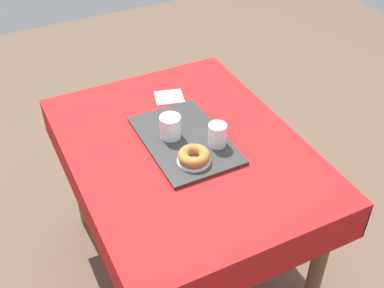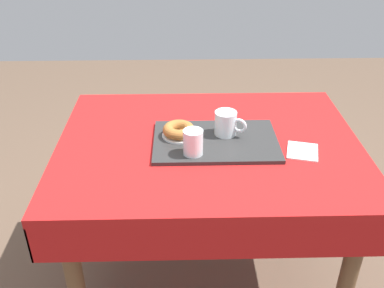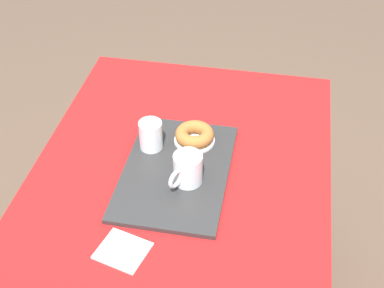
{
  "view_description": "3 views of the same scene",
  "coord_description": "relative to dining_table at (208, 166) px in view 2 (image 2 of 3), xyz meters",
  "views": [
    {
      "loc": [
        1.36,
        -0.65,
        1.98
      ],
      "look_at": [
        0.07,
        -0.01,
        0.82
      ],
      "focal_mm": 45.47,
      "sensor_mm": 36.0,
      "label": 1
    },
    {
      "loc": [
        0.1,
        1.46,
        1.62
      ],
      "look_at": [
        0.07,
        0.06,
        0.78
      ],
      "focal_mm": 40.95,
      "sensor_mm": 36.0,
      "label": 2
    },
    {
      "loc": [
        -1.21,
        -0.26,
        1.89
      ],
      "look_at": [
        0.08,
        -0.02,
        0.79
      ],
      "focal_mm": 51.47,
      "sensor_mm": 36.0,
      "label": 3
    }
  ],
  "objects": [
    {
      "name": "ground_plane",
      "position": [
        0.0,
        0.0,
        -0.64
      ],
      "size": [
        6.0,
        6.0,
        0.0
      ],
      "primitive_type": "plane",
      "color": "brown"
    },
    {
      "name": "tea_mug_left",
      "position": [
        -0.07,
        -0.03,
        0.17
      ],
      "size": [
        0.12,
        0.09,
        0.09
      ],
      "color": "white",
      "rests_on": "serving_tray"
    },
    {
      "name": "dining_table",
      "position": [
        0.0,
        0.0,
        0.0
      ],
      "size": [
        1.17,
        0.9,
        0.76
      ],
      "color": "red",
      "rests_on": "ground"
    },
    {
      "name": "serving_tray",
      "position": [
        -0.02,
        0.01,
        0.12
      ],
      "size": [
        0.48,
        0.31,
        0.02
      ],
      "primitive_type": "cube",
      "color": "#2D2D2D",
      "rests_on": "dining_table"
    },
    {
      "name": "paper_napkin",
      "position": [
        -0.34,
        0.09,
        0.12
      ],
      "size": [
        0.14,
        0.15,
        0.01
      ],
      "primitive_type": "cube",
      "rotation": [
        0.0,
        0.0,
        -0.26
      ],
      "color": "white",
      "rests_on": "dining_table"
    },
    {
      "name": "donut_plate_left",
      "position": [
        0.12,
        -0.02,
        0.13
      ],
      "size": [
        0.13,
        0.13,
        0.01
      ],
      "primitive_type": "cylinder",
      "color": "white",
      "rests_on": "serving_tray"
    },
    {
      "name": "sugar_donut_left",
      "position": [
        0.12,
        -0.02,
        0.16
      ],
      "size": [
        0.12,
        0.12,
        0.04
      ],
      "primitive_type": "torus",
      "color": "#A3662D",
      "rests_on": "donut_plate_left"
    },
    {
      "name": "water_glass_near",
      "position": [
        0.06,
        0.11,
        0.17
      ],
      "size": [
        0.07,
        0.07,
        0.09
      ],
      "color": "white",
      "rests_on": "serving_tray"
    }
  ]
}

